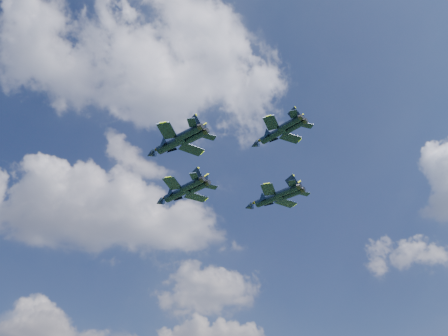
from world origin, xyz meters
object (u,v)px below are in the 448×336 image
Objects in this scene: jet_lead at (176,194)px; jet_left at (170,145)px; jet_right at (268,200)px; jet_slot at (272,135)px.

jet_lead is 19.72m from jet_left.
jet_left is 31.04m from jet_right.
jet_slot is at bearing -144.56° from jet_right.
jet_left is 0.92× the size of jet_right.
jet_right is at bearing -6.98° from jet_left.
jet_lead is 1.23× the size of jet_slot.
jet_lead is 1.04× the size of jet_right.
jet_right is at bearing 40.93° from jet_slot.
jet_right is 1.19× the size of jet_slot.
jet_left is at bearing 130.22° from jet_slot.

